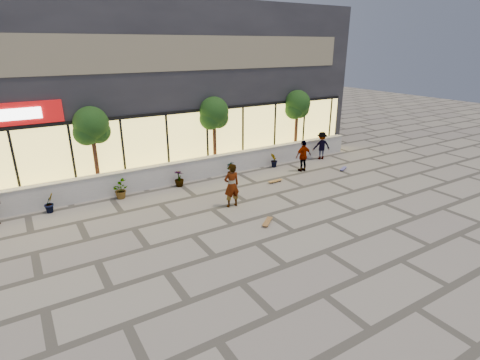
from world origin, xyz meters
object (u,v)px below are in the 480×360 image
tree_east (297,106)px  skater_right_far (322,146)px  tree_midwest (92,128)px  skater_center (232,185)px  tree_mideast (214,115)px  skateboard_center (267,222)px  skateboard_right_far (343,168)px  skateboard_right_near (275,181)px  skater_right_near (303,156)px

tree_east → skater_right_far: bearing=-59.8°
tree_midwest → tree_east: (11.50, 0.00, 0.00)m
tree_east → skater_center: 8.74m
skater_right_far → tree_mideast: bearing=7.1°
skateboard_center → skateboard_right_far: bearing=-16.2°
skater_right_far → skateboard_center: skater_right_far is taller
skater_center → skater_right_far: skater_center is taller
tree_east → skater_center: bearing=-147.4°
skateboard_center → skateboard_right_near: skateboard_center is taller
tree_mideast → skateboard_right_far: size_ratio=5.19×
tree_mideast → skateboard_center: size_ratio=5.05×
tree_midwest → skater_right_near: size_ratio=2.34×
skater_right_far → skateboard_right_far: (-0.37, -2.17, -0.73)m
skater_center → skateboard_right_near: skater_center is taller
tree_mideast → skateboard_right_near: bearing=-63.2°
tree_midwest → tree_mideast: bearing=0.0°
tree_midwest → skater_center: 6.64m
skateboard_right_near → skateboard_center: bearing=-132.7°
skater_right_far → skateboard_right_near: skater_right_far is taller
tree_east → skater_center: size_ratio=2.10×
tree_east → skateboard_right_far: bearing=-82.9°
tree_east → skater_right_far: 2.71m
tree_midwest → tree_east: 11.50m
skateboard_right_far → skateboard_right_near: bearing=147.5°
tree_midwest → skateboard_right_far: size_ratio=5.19×
tree_east → skater_center: tree_east is taller
skater_right_near → skateboard_right_near: size_ratio=2.09×
tree_midwest → skateboard_right_far: (11.94, -3.57, -2.91)m
skateboard_center → tree_midwest: bearing=85.5°
tree_east → skateboard_right_far: tree_east is taller
tree_midwest → skater_right_far: size_ratio=2.42×
tree_midwest → skater_center: tree_midwest is taller
skateboard_right_near → skateboard_right_far: (4.31, -0.34, -0.00)m
tree_midwest → skater_right_near: 10.47m
tree_east → skateboard_center: size_ratio=5.05×
skater_center → skateboard_right_near: (3.28, 1.36, -0.85)m
skater_right_far → skateboard_center: 9.32m
skater_right_near → skateboard_right_near: (-2.30, -0.66, -0.76)m
skater_right_near → tree_east: bearing=-121.0°
tree_midwest → skater_right_far: 12.58m
tree_east → skateboard_center: bearing=-135.6°
tree_mideast → skater_right_far: size_ratio=2.42×
skater_right_far → skateboard_right_near: 5.08m
tree_mideast → skater_right_near: bearing=-33.2°
tree_mideast → skateboard_center: bearing=-101.2°
skateboard_center → skateboard_right_far: 7.91m
skater_right_far → skateboard_right_near: bearing=40.8°
tree_mideast → skater_right_near: (3.92, -2.57, -2.15)m
tree_midwest → tree_east: same height
tree_midwest → skateboard_right_far: tree_midwest is taller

